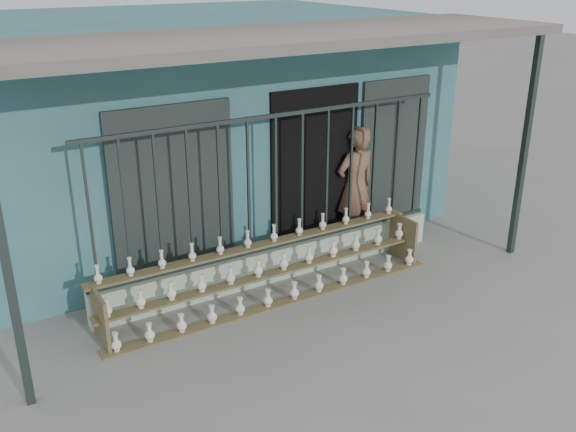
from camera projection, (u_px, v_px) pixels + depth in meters
ground at (331, 321)px, 7.61m from camera, size 60.00×60.00×0.00m
workshop_building at (186, 117)px, 10.37m from camera, size 7.40×6.60×3.21m
parapet_wall at (276, 263)px, 8.56m from camera, size 5.00×0.20×0.45m
security_fence at (276, 183)px, 8.14m from camera, size 5.00×0.04×1.80m
shelf_rack at (272, 271)px, 8.03m from camera, size 4.50×0.68×0.85m
elderly_woman at (355, 187)px, 9.37m from camera, size 0.68×0.46×1.80m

